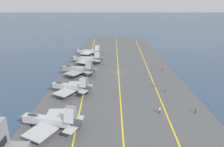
{
  "coord_description": "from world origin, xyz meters",
  "views": [
    {
      "loc": [
        -82.44,
        2.1,
        27.46
      ],
      "look_at": [
        -9.35,
        2.71,
        2.9
      ],
      "focal_mm": 32.0,
      "sensor_mm": 36.0,
      "label": 1
    }
  ],
  "objects": [
    {
      "name": "deck_stripe_centerline",
      "position": [
        0.0,
        0.0,
        0.4
      ],
      "size": [
        187.1,
        0.36,
        0.01
      ],
      "primitive_type": "cube",
      "color": "yellow",
      "rests_on": "carrier_deck"
    },
    {
      "name": "parked_jet_fourth",
      "position": [
        14.03,
        15.7,
        2.81
      ],
      "size": [
        13.92,
        17.52,
        6.28
      ],
      "color": "#9EA3A8",
      "rests_on": "carrier_deck"
    },
    {
      "name": "crew_blue_vest",
      "position": [
        -21.34,
        -15.06,
        1.4
      ],
      "size": [
        0.45,
        0.37,
        1.81
      ],
      "color": "#383328",
      "rests_on": "carrier_deck"
    },
    {
      "name": "parked_jet_fifth",
      "position": [
        32.58,
        17.02,
        2.58
      ],
      "size": [
        13.31,
        17.04,
        5.92
      ],
      "color": "#A8AAAF",
      "rests_on": "carrier_deck"
    },
    {
      "name": "deck_stripe_foul_line",
      "position": [
        0.0,
        -13.35,
        0.4
      ],
      "size": [
        186.97,
        7.61,
        0.01
      ],
      "primitive_type": "cube",
      "rotation": [
        0.0,
        0.0,
        -0.04
      ],
      "color": "yellow",
      "rests_on": "carrier_deck"
    },
    {
      "name": "crew_green_vest",
      "position": [
        -34.97,
        -19.92,
        1.34
      ],
      "size": [
        0.45,
        0.38,
        1.71
      ],
      "color": "#232328",
      "rests_on": "carrier_deck"
    },
    {
      "name": "ground_plane",
      "position": [
        0.0,
        0.0,
        0.0
      ],
      "size": [
        2000.0,
        2000.0,
        0.0
      ],
      "primitive_type": "plane",
      "color": "#2D425B"
    },
    {
      "name": "crew_brown_vest",
      "position": [
        1.69,
        -19.55,
        1.38
      ],
      "size": [
        0.45,
        0.46,
        1.78
      ],
      "color": "#383328",
      "rests_on": "carrier_deck"
    },
    {
      "name": "parked_jet_third",
      "position": [
        -4.48,
        17.12,
        3.06
      ],
      "size": [
        12.89,
        16.41,
        6.66
      ],
      "color": "gray",
      "rests_on": "carrier_deck"
    },
    {
      "name": "parked_jet_nearest",
      "position": [
        -42.73,
        16.87,
        2.66
      ],
      "size": [
        13.84,
        16.26,
        6.38
      ],
      "color": "#A8AAAF",
      "rests_on": "carrier_deck"
    },
    {
      "name": "carrier_deck",
      "position": [
        0.0,
        0.0,
        0.2
      ],
      "size": [
        207.89,
        48.53,
        0.4
      ],
      "primitive_type": "cube",
      "color": "#4C4C4F",
      "rests_on": "ground"
    },
    {
      "name": "deck_stripe_edge_line",
      "position": [
        0.0,
        13.35,
        0.4
      ],
      "size": [
        186.8,
        11.37,
        0.01
      ],
      "primitive_type": "cube",
      "rotation": [
        0.0,
        0.0,
        0.06
      ],
      "color": "yellow",
      "rests_on": "carrier_deck"
    },
    {
      "name": "crew_purple_vest",
      "position": [
        -16.67,
        -12.56,
        1.4
      ],
      "size": [
        0.39,
        0.27,
        1.82
      ],
      "color": "#4C473D",
      "rests_on": "carrier_deck"
    },
    {
      "name": "crew_white_vest",
      "position": [
        -35.11,
        -10.17,
        1.39
      ],
      "size": [
        0.44,
        0.46,
        1.8
      ],
      "color": "#232328",
      "rests_on": "carrier_deck"
    },
    {
      "name": "parked_jet_second",
      "position": [
        -22.49,
        16.41,
        2.72
      ],
      "size": [
        13.04,
        15.36,
        6.04
      ],
      "color": "#9EA3A8",
      "rests_on": "carrier_deck"
    }
  ]
}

